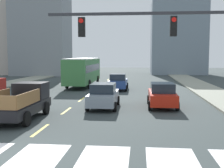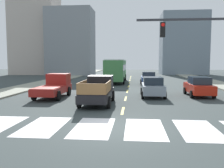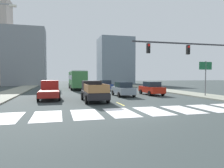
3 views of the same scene
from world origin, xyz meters
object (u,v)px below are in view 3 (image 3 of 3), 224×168
object	(u,v)px
city_bus	(77,79)
sedan_mid	(123,89)
pickup_dark	(50,90)
pickup_stakebed	(94,92)
sedan_near_right	(105,85)
sedan_far	(151,88)
direction_sign_green	(205,71)
traffic_signal_gantry	(199,57)

from	to	relation	value
city_bus	sedan_mid	world-z (taller)	city_bus
city_bus	sedan_mid	distance (m)	14.99
pickup_dark	sedan_mid	distance (m)	8.52
pickup_stakebed	sedan_near_right	world-z (taller)	pickup_stakebed
sedan_far	sedan_mid	bearing A→B (deg)	-170.45
city_bus	direction_sign_green	world-z (taller)	direction_sign_green
traffic_signal_gantry	sedan_far	bearing A→B (deg)	97.30
direction_sign_green	sedan_far	bearing A→B (deg)	142.24
sedan_near_right	sedan_mid	xyz separation A→B (m)	(-0.22, -10.66, 0.00)
sedan_near_right	traffic_signal_gantry	bearing A→B (deg)	-76.92
sedan_near_right	direction_sign_green	distance (m)	16.58
city_bus	sedan_far	distance (m)	16.03
sedan_near_right	direction_sign_green	bearing A→B (deg)	-59.58
sedan_near_right	direction_sign_green	size ratio (longest dim) A/B	1.05
sedan_near_right	pickup_stakebed	bearing A→B (deg)	-109.40
sedan_mid	direction_sign_green	world-z (taller)	direction_sign_green
pickup_dark	sedan_mid	size ratio (longest dim) A/B	1.18
sedan_near_right	sedan_far	distance (m)	10.70
pickup_dark	sedan_far	world-z (taller)	pickup_dark
pickup_dark	sedan_near_right	xyz separation A→B (m)	(8.69, 11.56, -0.06)
direction_sign_green	sedan_mid	bearing A→B (deg)	160.69
pickup_dark	sedan_near_right	distance (m)	14.46
pickup_stakebed	pickup_dark	world-z (taller)	same
sedan_mid	traffic_signal_gantry	bearing A→B (deg)	-55.67
sedan_near_right	sedan_far	xyz separation A→B (m)	(3.87, -9.98, 0.00)
city_bus	sedan_near_right	xyz separation A→B (m)	(4.48, -3.67, -1.09)
sedan_far	pickup_stakebed	bearing A→B (deg)	-152.14
sedan_mid	direction_sign_green	bearing A→B (deg)	-20.29
pickup_dark	sedan_far	size ratio (longest dim) A/B	1.18
city_bus	sedan_far	size ratio (longest dim) A/B	2.45
pickup_dark	traffic_signal_gantry	distance (m)	15.32
pickup_dark	traffic_signal_gantry	world-z (taller)	traffic_signal_gantry
sedan_mid	sedan_near_right	bearing A→B (deg)	87.85
city_bus	sedan_far	bearing A→B (deg)	-60.71
sedan_near_right	traffic_signal_gantry	xyz separation A→B (m)	(4.87, -17.85, 3.38)
sedan_far	direction_sign_green	world-z (taller)	direction_sign_green
pickup_dark	direction_sign_green	world-z (taller)	direction_sign_green
pickup_stakebed	sedan_far	size ratio (longest dim) A/B	1.18
pickup_dark	sedan_near_right	world-z (taller)	pickup_dark
sedan_near_right	traffic_signal_gantry	distance (m)	18.81
traffic_signal_gantry	sedan_mid	bearing A→B (deg)	125.32
pickup_dark	direction_sign_green	size ratio (longest dim) A/B	1.24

